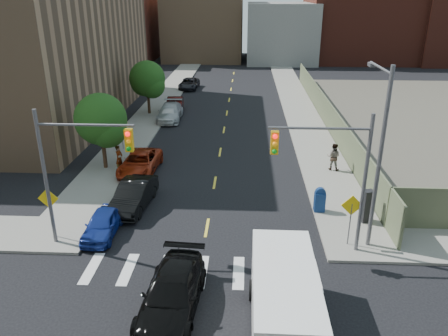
# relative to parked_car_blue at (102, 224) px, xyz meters

# --- Properties ---
(ground) EXTENTS (160.00, 160.00, 0.00)m
(ground) POSITION_rel_parked_car_blue_xyz_m (5.38, -7.00, -0.64)
(ground) COLOR black
(ground) RESTS_ON ground
(sidewalk_nw) EXTENTS (3.50, 73.00, 0.15)m
(sidewalk_nw) POSITION_rel_parked_car_blue_xyz_m (-2.37, 34.50, -0.57)
(sidewalk_nw) COLOR gray
(sidewalk_nw) RESTS_ON ground
(sidewalk_ne) EXTENTS (3.50, 73.00, 0.15)m
(sidewalk_ne) POSITION_rel_parked_car_blue_xyz_m (13.13, 34.50, -0.57)
(sidewalk_ne) COLOR gray
(sidewalk_ne) RESTS_ON ground
(fence_north) EXTENTS (0.12, 44.00, 2.50)m
(fence_north) POSITION_rel_parked_car_blue_xyz_m (14.98, 21.00, 0.61)
(fence_north) COLOR #5D6144
(fence_north) RESTS_ON ground
(bg_bldg_west) EXTENTS (14.00, 18.00, 12.00)m
(bg_bldg_west) POSITION_rel_parked_car_blue_xyz_m (-16.62, 63.00, 5.36)
(bg_bldg_west) COLOR #592319
(bg_bldg_west) RESTS_ON ground
(bg_bldg_midwest) EXTENTS (14.00, 16.00, 15.00)m
(bg_bldg_midwest) POSITION_rel_parked_car_blue_xyz_m (-0.62, 65.00, 6.86)
(bg_bldg_midwest) COLOR #8C6B4C
(bg_bldg_midwest) RESTS_ON ground
(bg_bldg_center) EXTENTS (12.00, 16.00, 10.00)m
(bg_bldg_center) POSITION_rel_parked_car_blue_xyz_m (13.38, 63.00, 4.36)
(bg_bldg_center) COLOR gray
(bg_bldg_center) RESTS_ON ground
(bg_bldg_east) EXTENTS (18.00, 18.00, 16.00)m
(bg_bldg_east) POSITION_rel_parked_car_blue_xyz_m (27.38, 65.00, 7.36)
(bg_bldg_east) COLOR #592319
(bg_bldg_east) RESTS_ON ground
(signal_nw) EXTENTS (4.59, 0.30, 7.00)m
(signal_nw) POSITION_rel_parked_car_blue_xyz_m (-0.61, -1.00, 3.89)
(signal_nw) COLOR #59595E
(signal_nw) RESTS_ON ground
(signal_ne) EXTENTS (4.59, 0.30, 7.00)m
(signal_ne) POSITION_rel_parked_car_blue_xyz_m (11.36, -1.00, 3.89)
(signal_ne) COLOR #59595E
(signal_ne) RESTS_ON ground
(streetlight_ne) EXTENTS (0.25, 3.70, 9.00)m
(streetlight_ne) POSITION_rel_parked_car_blue_xyz_m (13.58, -0.10, 4.58)
(streetlight_ne) COLOR #59595E
(streetlight_ne) RESTS_ON ground
(warn_sign_nw) EXTENTS (1.06, 0.06, 2.83)m
(warn_sign_nw) POSITION_rel_parked_car_blue_xyz_m (-2.42, -0.50, 1.35)
(warn_sign_nw) COLOR #59595E
(warn_sign_nw) RESTS_ON ground
(warn_sign_ne) EXTENTS (1.06, 0.06, 2.83)m
(warn_sign_ne) POSITION_rel_parked_car_blue_xyz_m (12.58, -0.50, 1.35)
(warn_sign_ne) COLOR #59595E
(warn_sign_ne) RESTS_ON ground
(warn_sign_midwest) EXTENTS (1.06, 0.06, 2.83)m
(warn_sign_midwest) POSITION_rel_parked_car_blue_xyz_m (-2.42, 13.00, 1.35)
(warn_sign_midwest) COLOR #59595E
(warn_sign_midwest) RESTS_ON ground
(tree_west_near) EXTENTS (3.66, 3.64, 5.52)m
(tree_west_near) POSITION_rel_parked_car_blue_xyz_m (-2.63, 9.05, 2.84)
(tree_west_near) COLOR #332114
(tree_west_near) RESTS_ON ground
(tree_west_far) EXTENTS (3.66, 3.64, 5.52)m
(tree_west_far) POSITION_rel_parked_car_blue_xyz_m (-2.63, 24.05, 2.84)
(tree_west_far) COLOR #332114
(tree_west_far) RESTS_ON ground
(parked_car_blue) EXTENTS (1.53, 3.77, 1.28)m
(parked_car_blue) POSITION_rel_parked_car_blue_xyz_m (0.00, 0.00, 0.00)
(parked_car_blue) COLOR navy
(parked_car_blue) RESTS_ON ground
(parked_car_black) EXTENTS (2.08, 4.90, 1.57)m
(parked_car_black) POSITION_rel_parked_car_blue_xyz_m (0.88, 3.20, 0.15)
(parked_car_black) COLOR black
(parked_car_black) RESTS_ON ground
(parked_car_red) EXTENTS (2.51, 5.21, 1.43)m
(parked_car_red) POSITION_rel_parked_car_blue_xyz_m (0.00, 8.57, 0.07)
(parked_car_red) COLOR #99270F
(parked_car_red) RESTS_ON ground
(parked_car_silver) EXTENTS (2.37, 5.51, 1.58)m
(parked_car_silver) POSITION_rel_parked_car_blue_xyz_m (-0.12, 22.14, 0.15)
(parked_car_silver) COLOR #A6A9AD
(parked_car_silver) RESTS_ON ground
(parked_car_white) EXTENTS (1.77, 4.29, 1.45)m
(parked_car_white) POSITION_rel_parked_car_blue_xyz_m (-0.12, 21.44, 0.09)
(parked_car_white) COLOR white
(parked_car_white) RESTS_ON ground
(parked_car_maroon) EXTENTS (1.95, 4.69, 1.51)m
(parked_car_maroon) POSITION_rel_parked_car_blue_xyz_m (-0.12, 25.14, 0.11)
(parked_car_maroon) COLOR #3F0E0C
(parked_car_maroon) RESTS_ON ground
(parked_car_grey) EXTENTS (2.46, 4.96, 1.35)m
(parked_car_grey) POSITION_rel_parked_car_blue_xyz_m (-0.12, 37.06, 0.03)
(parked_car_grey) COLOR black
(parked_car_grey) RESTS_ON ground
(black_sedan) EXTENTS (2.54, 5.50, 1.56)m
(black_sedan) POSITION_rel_parked_car_blue_xyz_m (4.58, -5.59, 0.14)
(black_sedan) COLOR black
(black_sedan) RESTS_ON ground
(cargo_van) EXTENTS (2.52, 5.96, 2.72)m
(cargo_van) POSITION_rel_parked_car_blue_xyz_m (8.88, -6.50, 0.79)
(cargo_van) COLOR white
(cargo_van) RESTS_ON ground
(mailbox) EXTENTS (0.62, 0.48, 1.46)m
(mailbox) POSITION_rel_parked_car_blue_xyz_m (11.68, 2.99, 0.21)
(mailbox) COLOR navy
(mailbox) RESTS_ON sidewalk_ne
(payphone) EXTENTS (0.66, 0.60, 1.85)m
(payphone) POSITION_rel_parked_car_blue_xyz_m (14.03, 1.91, 0.43)
(payphone) COLOR black
(payphone) RESTS_ON sidewalk_ne
(pedestrian_west) EXTENTS (0.58, 0.75, 1.84)m
(pedestrian_west) POSITION_rel_parked_car_blue_xyz_m (-1.42, 8.46, 0.43)
(pedestrian_west) COLOR gray
(pedestrian_west) RESTS_ON sidewalk_nw
(pedestrian_east) EXTENTS (1.14, 1.01, 1.94)m
(pedestrian_east) POSITION_rel_parked_car_blue_xyz_m (13.57, 9.37, 0.48)
(pedestrian_east) COLOR gray
(pedestrian_east) RESTS_ON sidewalk_ne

